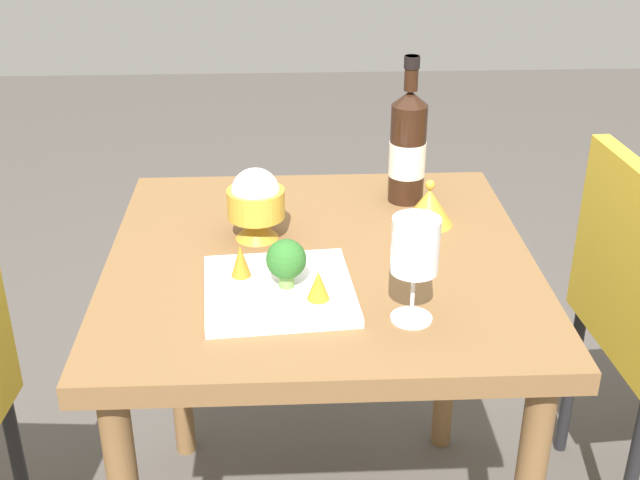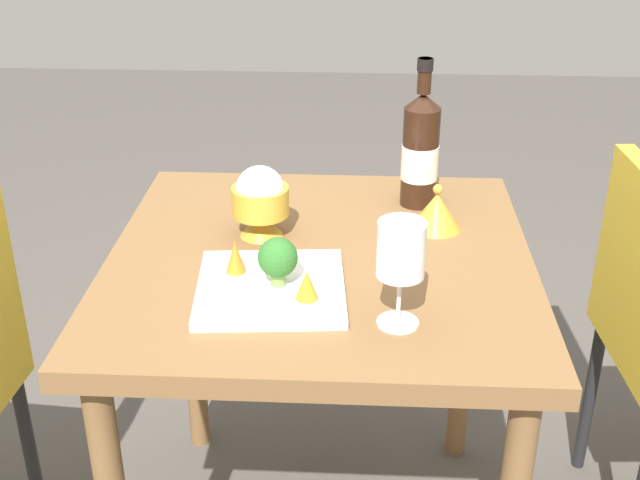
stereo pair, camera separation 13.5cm
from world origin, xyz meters
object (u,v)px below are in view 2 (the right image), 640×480
wine_bottle (420,150)px  serving_plate (271,288)px  wine_glass (401,252)px  rice_bowl_lid (436,210)px  rice_bowl (260,200)px  broccoli_floret (278,258)px  carrot_garnish_left (235,257)px  carrot_garnish_right (307,285)px

wine_bottle → serving_plate: bearing=-124.9°
wine_glass → rice_bowl_lid: bearing=76.5°
wine_bottle → rice_bowl: (-0.31, -0.17, -0.05)m
broccoli_floret → carrot_garnish_left: 0.09m
rice_bowl_lid → carrot_garnish_left: (-0.36, -0.23, 0.01)m
wine_glass → broccoli_floret: (-0.20, 0.09, -0.06)m
wine_glass → rice_bowl: bearing=129.6°
broccoli_floret → rice_bowl_lid: bearing=43.4°
wine_bottle → serving_plate: 0.48m
rice_bowl_lid → serving_plate: size_ratio=0.37×
serving_plate → rice_bowl: bearing=100.8°
wine_bottle → rice_bowl_lid: (0.03, -0.12, -0.08)m
serving_plate → broccoli_floret: broccoli_floret is taller
wine_glass → carrot_garnish_left: bearing=155.1°
rice_bowl → carrot_garnish_right: size_ratio=2.77×
wine_glass → carrot_garnish_left: wine_glass is taller
wine_glass → serving_plate: wine_glass is taller
wine_glass → serving_plate: (-0.21, 0.09, -0.12)m
carrot_garnish_right → rice_bowl: bearing=112.0°
wine_glass → broccoli_floret: size_ratio=2.09×
wine_bottle → rice_bowl_lid: 0.15m
wine_bottle → broccoli_floret: wine_bottle is taller
rice_bowl_lid → serving_plate: bearing=-138.1°
broccoli_floret → wine_glass: bearing=-23.8°
wine_glass → serving_plate: bearing=157.3°
wine_glass → rice_bowl_lid: 0.38m
wine_bottle → broccoli_floret: size_ratio=3.60×
rice_bowl → serving_plate: 0.23m
rice_bowl → carrot_garnish_left: bearing=-97.3°
rice_bowl → rice_bowl_lid: 0.35m
rice_bowl → serving_plate: bearing=-79.2°
serving_plate → broccoli_floret: bearing=-4.7°
carrot_garnish_left → rice_bowl_lid: bearing=32.1°
serving_plate → carrot_garnish_right: 0.09m
rice_bowl → carrot_garnish_right: (0.11, -0.26, -0.03)m
rice_bowl_lid → wine_bottle: bearing=104.0°
broccoli_floret → carrot_garnish_right: size_ratio=1.68×
wine_bottle → wine_glass: bearing=-96.7°
carrot_garnish_left → carrot_garnish_right: bearing=-33.2°
wine_glass → broccoli_floret: 0.23m
serving_plate → rice_bowl_lid: bearing=41.9°
rice_bowl_lid → carrot_garnish_right: rice_bowl_lid is taller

